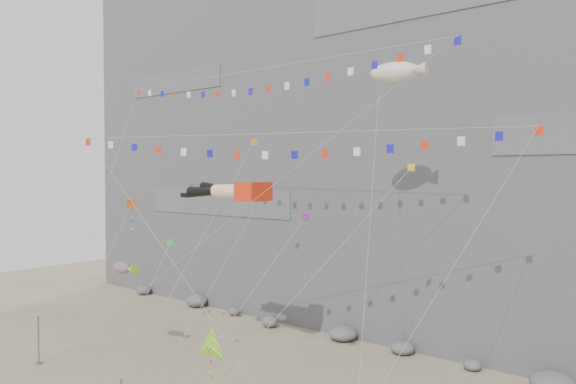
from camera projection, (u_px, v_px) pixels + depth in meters
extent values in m
cube|color=slate|center=(421.00, 84.00, 61.45)|extent=(80.00, 28.00, 50.00)
cylinder|color=slate|center=(39.00, 340.00, 44.54)|extent=(0.12, 0.12, 3.82)
cube|color=red|center=(253.00, 192.00, 40.75)|extent=(1.78, 2.40, 1.38)
cylinder|color=beige|center=(227.00, 191.00, 41.44)|extent=(2.38, 1.10, 1.02)
sphere|color=black|center=(215.00, 191.00, 42.16)|extent=(0.94, 0.94, 0.94)
cone|color=black|center=(203.00, 192.00, 43.01)|extent=(2.83, 0.95, 0.95)
cube|color=black|center=(186.00, 195.00, 44.16)|extent=(0.92, 0.44, 0.34)
cylinder|color=beige|center=(239.00, 191.00, 42.53)|extent=(2.38, 1.10, 1.02)
sphere|color=black|center=(228.00, 191.00, 43.25)|extent=(0.94, 0.94, 0.94)
cone|color=black|center=(216.00, 189.00, 44.09)|extent=(2.84, 0.95, 1.02)
cube|color=black|center=(199.00, 189.00, 45.24)|extent=(0.92, 0.44, 0.34)
cylinder|color=gray|center=(197.00, 303.00, 35.55)|extent=(0.03, 0.03, 18.71)
cylinder|color=gray|center=(155.00, 216.00, 44.34)|extent=(0.03, 0.03, 28.64)
cube|color=slate|center=(50.00, 365.00, 44.09)|extent=(0.16, 0.16, 0.10)
cylinder|color=gray|center=(298.00, 280.00, 32.66)|extent=(0.03, 0.03, 21.04)
cylinder|color=gray|center=(96.00, 282.00, 45.76)|extent=(0.03, 0.03, 14.35)
cube|color=slate|center=(57.00, 370.00, 43.10)|extent=(0.16, 0.16, 0.10)
cylinder|color=gray|center=(74.00, 317.00, 44.44)|extent=(0.03, 0.03, 10.43)
cube|color=slate|center=(25.00, 368.00, 43.49)|extent=(0.16, 0.16, 0.10)
cylinder|color=gray|center=(377.00, 239.00, 34.08)|extent=(0.03, 0.03, 25.31)
cylinder|color=gray|center=(189.00, 262.00, 39.86)|extent=(0.03, 0.03, 22.76)
cylinder|color=gray|center=(232.00, 319.00, 34.59)|extent=(0.03, 0.03, 16.26)
cylinder|color=gray|center=(133.00, 326.00, 36.78)|extent=(0.03, 0.03, 12.94)
cylinder|color=gray|center=(297.00, 295.00, 34.03)|extent=(0.03, 0.03, 22.33)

